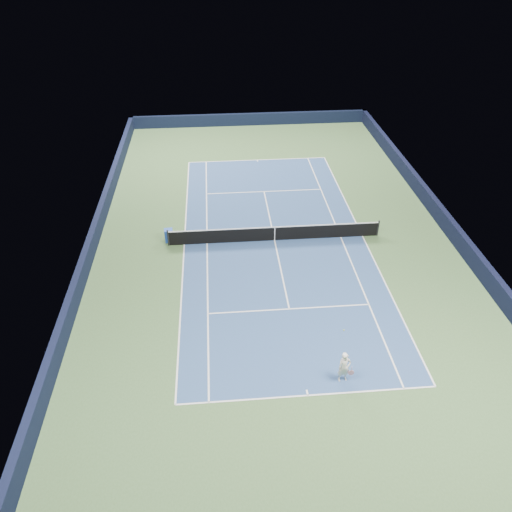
{
  "coord_description": "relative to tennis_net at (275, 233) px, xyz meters",
  "views": [
    {
      "loc": [
        -3.34,
        -25.33,
        16.67
      ],
      "look_at": [
        -1.4,
        -3.0,
        1.0
      ],
      "focal_mm": 35.0,
      "sensor_mm": 36.0,
      "label": 1
    }
  ],
  "objects": [
    {
      "name": "sponsor_cube",
      "position": [
        -6.4,
        0.48,
        -0.1
      ],
      "size": [
        0.59,
        0.5,
        0.81
      ],
      "color": "blue",
      "rests_on": "ground"
    },
    {
      "name": "wall_right",
      "position": [
        10.82,
        0.0,
        0.05
      ],
      "size": [
        0.35,
        40.0,
        1.1
      ],
      "primitive_type": "cube",
      "color": "black",
      "rests_on": "ground"
    },
    {
      "name": "sideline_singles_right",
      "position": [
        4.12,
        0.0,
        -0.5
      ],
      "size": [
        0.08,
        23.77,
        0.0
      ],
      "primitive_type": "cube",
      "color": "white",
      "rests_on": "ground"
    },
    {
      "name": "ground",
      "position": [
        0.0,
        0.0,
        -0.5
      ],
      "size": [
        40.0,
        40.0,
        0.0
      ],
      "primitive_type": "plane",
      "color": "#3C5D32",
      "rests_on": "ground"
    },
    {
      "name": "center_mark_far",
      "position": [
        0.0,
        11.73,
        -0.5
      ],
      "size": [
        0.08,
        0.3,
        0.0
      ],
      "primitive_type": "cube",
      "color": "white",
      "rests_on": "ground"
    },
    {
      "name": "sideline_doubles_right",
      "position": [
        5.49,
        0.0,
        -0.5
      ],
      "size": [
        0.08,
        23.77,
        0.0
      ],
      "primitive_type": "cube",
      "color": "white",
      "rests_on": "ground"
    },
    {
      "name": "sideline_doubles_left",
      "position": [
        -5.49,
        0.0,
        -0.5
      ],
      "size": [
        0.08,
        23.77,
        0.0
      ],
      "primitive_type": "cube",
      "color": "white",
      "rests_on": "ground"
    },
    {
      "name": "tennis_player",
      "position": [
        1.63,
        -11.17,
        0.27
      ],
      "size": [
        0.76,
        1.26,
        1.98
      ],
      "color": "white",
      "rests_on": "ground"
    },
    {
      "name": "wall_left",
      "position": [
        -10.82,
        0.0,
        0.05
      ],
      "size": [
        0.35,
        40.0,
        1.1
      ],
      "primitive_type": "cube",
      "color": "black",
      "rests_on": "ground"
    },
    {
      "name": "service_line_far",
      "position": [
        0.0,
        6.4,
        -0.5
      ],
      "size": [
        8.23,
        0.08,
        0.0
      ],
      "primitive_type": "cube",
      "color": "white",
      "rests_on": "ground"
    },
    {
      "name": "court_surface",
      "position": [
        0.0,
        0.0,
        -0.5
      ],
      "size": [
        10.97,
        23.77,
        0.01
      ],
      "primitive_type": "cube",
      "color": "navy",
      "rests_on": "ground"
    },
    {
      "name": "center_service_line",
      "position": [
        0.0,
        0.0,
        -0.5
      ],
      "size": [
        0.08,
        12.8,
        0.0
      ],
      "primitive_type": "cube",
      "color": "white",
      "rests_on": "ground"
    },
    {
      "name": "sideline_singles_left",
      "position": [
        -4.12,
        0.0,
        -0.5
      ],
      "size": [
        0.08,
        23.77,
        0.0
      ],
      "primitive_type": "cube",
      "color": "white",
      "rests_on": "ground"
    },
    {
      "name": "tennis_net",
      "position": [
        0.0,
        0.0,
        0.0
      ],
      "size": [
        12.9,
        0.1,
        1.07
      ],
      "color": "black",
      "rests_on": "ground"
    },
    {
      "name": "baseline_near",
      "position": [
        0.0,
        -11.88,
        -0.5
      ],
      "size": [
        10.97,
        0.08,
        0.0
      ],
      "primitive_type": "cube",
      "color": "white",
      "rests_on": "ground"
    },
    {
      "name": "wall_far",
      "position": [
        0.0,
        19.82,
        0.05
      ],
      "size": [
        22.0,
        0.35,
        1.1
      ],
      "primitive_type": "cube",
      "color": "black",
      "rests_on": "ground"
    },
    {
      "name": "baseline_far",
      "position": [
        0.0,
        11.88,
        -0.5
      ],
      "size": [
        10.97,
        0.08,
        0.0
      ],
      "primitive_type": "cube",
      "color": "white",
      "rests_on": "ground"
    },
    {
      "name": "center_mark_near",
      "position": [
        0.0,
        -11.73,
        -0.5
      ],
      "size": [
        0.08,
        0.3,
        0.0
      ],
      "primitive_type": "cube",
      "color": "white",
      "rests_on": "ground"
    },
    {
      "name": "service_line_near",
      "position": [
        0.0,
        -6.4,
        -0.5
      ],
      "size": [
        8.23,
        0.08,
        0.0
      ],
      "primitive_type": "cube",
      "color": "white",
      "rests_on": "ground"
    }
  ]
}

